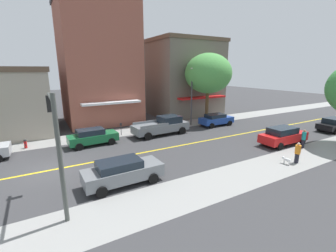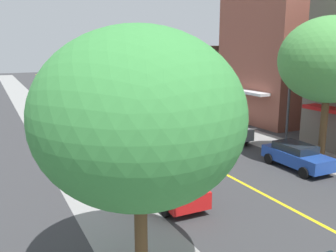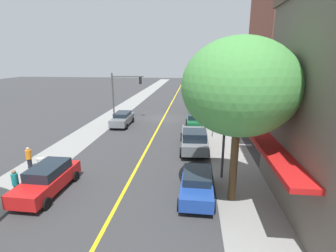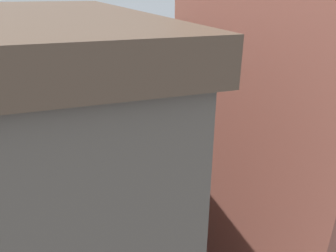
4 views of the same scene
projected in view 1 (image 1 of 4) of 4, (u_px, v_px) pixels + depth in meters
ground_plane at (46, 171)px, 15.67m from camera, size 140.00×140.00×0.00m
sidewalk_left at (43, 143)px, 21.64m from camera, size 3.32×126.00×0.01m
sidewalk_right at (54, 234)px, 9.70m from camera, size 3.32×126.00×0.01m
road_centerline_stripe at (46, 171)px, 15.67m from camera, size 0.20×126.00×0.00m
brick_apartment_block at (11, 99)px, 25.34m from camera, size 11.87×7.82×7.02m
tan_rowhouse at (99, 63)px, 29.11m from camera, size 10.05×9.09×15.15m
pale_office_building at (180, 77)px, 35.49m from camera, size 11.77×9.90×11.03m
street_tree_right_corner at (208, 74)px, 28.49m from camera, size 5.81×5.81×8.73m
fire_hydrant at (25, 144)px, 20.11m from camera, size 0.44×0.24×0.81m
parking_meter at (121, 127)px, 23.96m from camera, size 0.12×0.18×1.32m
traffic_light_mast at (55, 133)px, 10.69m from camera, size 4.13×0.32×5.85m
street_lamp at (192, 91)px, 27.47m from camera, size 0.70×0.36×6.97m
red_sedan_right_curb at (283, 136)px, 21.03m from camera, size 2.08×4.82×1.64m
blue_sedan_left_curb at (216, 119)px, 28.14m from camera, size 2.00×4.27×1.46m
green_sedan_left_curb at (93, 137)px, 20.85m from camera, size 2.09×4.40×1.54m
grey_sedan_right_curb at (123, 171)px, 13.74m from camera, size 2.06×4.75×1.54m
black_sedan_right_curb at (335, 124)px, 25.81m from camera, size 2.08×4.78×1.49m
grey_pickup_truck at (162, 126)px, 24.26m from camera, size 2.53×6.08×1.91m
pedestrian_orange_shirt at (298, 152)px, 16.87m from camera, size 0.39×0.39×1.57m
pedestrian_teal_shirt at (304, 138)px, 20.11m from camera, size 0.35×0.35×1.66m
small_dog at (286, 160)px, 16.76m from camera, size 0.70×0.30×0.52m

